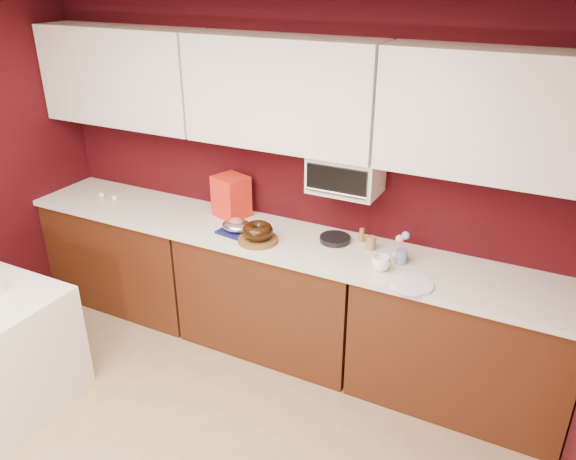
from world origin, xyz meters
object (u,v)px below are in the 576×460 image
(foil_ham_nest, at_px, (236,225))
(flower_vase, at_px, (398,252))
(toaster_oven, at_px, (346,173))
(pandoro_box, at_px, (231,196))
(coffee_mug, at_px, (381,262))
(blue_jar, at_px, (401,256))
(bundt_cake, at_px, (258,231))

(foil_ham_nest, distance_m, flower_vase, 1.13)
(toaster_oven, bearing_deg, pandoro_box, -179.82)
(foil_ham_nest, distance_m, coffee_mug, 1.06)
(coffee_mug, relative_size, blue_jar, 1.21)
(flower_vase, bearing_deg, blue_jar, -47.14)
(foil_ham_nest, relative_size, blue_jar, 2.29)
(toaster_oven, bearing_deg, coffee_mug, -38.66)
(flower_vase, bearing_deg, toaster_oven, 164.37)
(foil_ham_nest, bearing_deg, toaster_oven, 18.90)
(flower_vase, bearing_deg, bundt_cake, -169.19)
(bundt_cake, height_order, foil_ham_nest, bundt_cake)
(pandoro_box, xyz_separation_m, coffee_mug, (1.25, -0.29, -0.10))
(bundt_cake, bearing_deg, coffee_mug, 0.16)
(flower_vase, bearing_deg, coffee_mug, -108.42)
(pandoro_box, xyz_separation_m, flower_vase, (1.31, -0.12, -0.10))
(pandoro_box, bearing_deg, flower_vase, 12.90)
(coffee_mug, height_order, flower_vase, coffee_mug)
(foil_ham_nest, bearing_deg, bundt_cake, -15.07)
(blue_jar, bearing_deg, flower_vase, 132.86)
(blue_jar, bearing_deg, pandoro_box, 173.79)
(toaster_oven, height_order, blue_jar, toaster_oven)
(pandoro_box, distance_m, coffee_mug, 1.29)
(pandoro_box, distance_m, flower_vase, 1.32)
(coffee_mug, bearing_deg, foil_ham_nest, 177.21)
(pandoro_box, bearing_deg, blue_jar, 11.72)
(blue_jar, height_order, flower_vase, flower_vase)
(bundt_cake, relative_size, foil_ham_nest, 1.00)
(toaster_oven, height_order, bundt_cake, toaster_oven)
(blue_jar, distance_m, flower_vase, 0.04)
(toaster_oven, distance_m, bundt_cake, 0.70)
(blue_jar, bearing_deg, foil_ham_nest, -175.46)
(bundt_cake, distance_m, blue_jar, 0.96)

